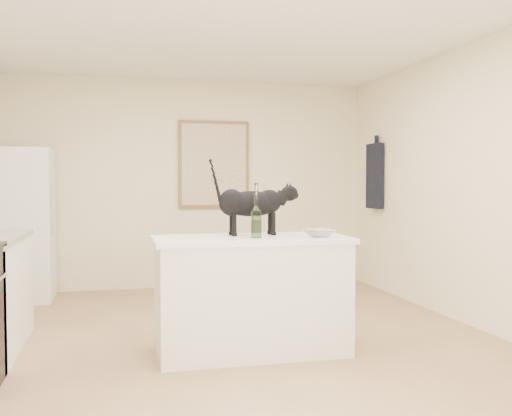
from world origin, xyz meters
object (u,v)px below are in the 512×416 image
at_px(fridge, 21,225).
at_px(glass_bowl, 319,233).
at_px(wine_bottle, 256,214).
at_px(black_cat, 251,207).

relative_size(fridge, glass_bowl, 7.14).
bearing_deg(wine_bottle, fridge, 128.03).
bearing_deg(glass_bowl, wine_bottle, 174.78).
bearing_deg(wine_bottle, glass_bowl, -5.22).
xyz_separation_m(fridge, black_cat, (2.08, -2.41, 0.27)).
bearing_deg(glass_bowl, fridge, 133.54).
distance_m(black_cat, wine_bottle, 0.24).
bearing_deg(black_cat, glass_bowl, -32.52).
distance_m(fridge, wine_bottle, 3.36).
relative_size(wine_bottle, glass_bowl, 1.53).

